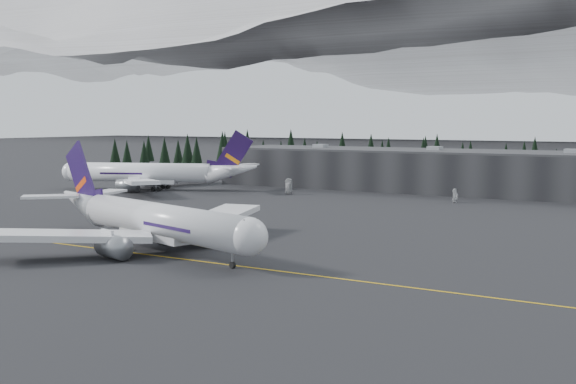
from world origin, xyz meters
The scene contains 8 objects.
ground centered at (0.00, 0.00, 0.00)m, with size 1400.00×1400.00×0.00m, color black.
taxiline centered at (0.00, -2.00, 0.01)m, with size 400.00×0.40×0.02m, color gold.
terminal centered at (0.00, 125.00, 6.30)m, with size 160.00×30.00×12.60m.
treeline centered at (0.00, 162.00, 7.50)m, with size 360.00×20.00×15.00m, color black.
jet_main centered at (-17.47, 2.66, 5.02)m, with size 59.15×53.61×17.79m.
jet_parked centered at (-85.24, 82.70, 5.30)m, with size 61.54×54.90×18.78m.
gse_vehicle_a centered at (-42.98, 92.65, 0.65)m, with size 2.17×4.70×1.31m, color #BBBABD.
gse_vehicle_b centered at (6.08, 96.07, 0.65)m, with size 1.53×3.81×1.30m, color silver.
Camera 1 is at (65.11, -88.99, 21.57)m, focal length 45.00 mm.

